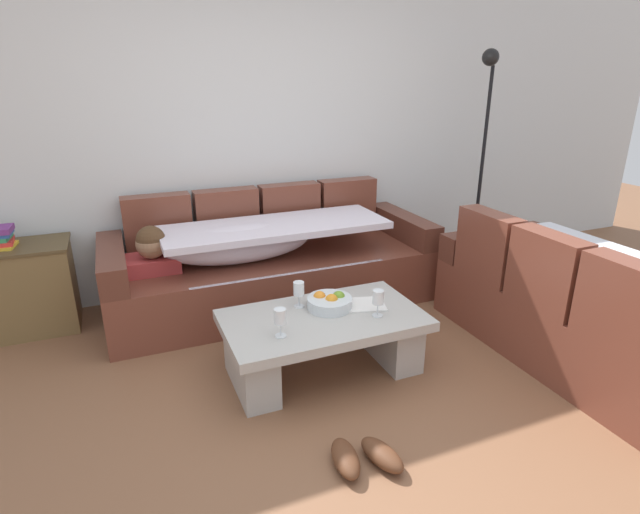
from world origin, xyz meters
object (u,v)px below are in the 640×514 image
Objects in this scene: open_magazine at (362,305)px; side_cabinet at (20,289)px; coffee_table at (323,337)px; wine_glass_far_back at (299,290)px; wine_glass_near_right at (378,298)px; couch_along_wall at (268,265)px; floor_lamp at (482,150)px; couch_near_window at (583,310)px; pair_of_shoes at (364,457)px; wine_glass_near_left at (280,317)px; fruit_bowl at (330,302)px.

side_cabinet is (-2.05, 1.27, -0.06)m from open_magazine.
coffee_table is 0.32m from wine_glass_far_back.
open_magazine is (-0.02, 0.16, -0.11)m from wine_glass_near_right.
open_magazine is 2.41m from side_cabinet.
coffee_table is (0.02, -1.09, -0.09)m from couch_along_wall.
floor_lamp is (2.11, 0.95, 0.62)m from wine_glass_far_back.
wine_glass_near_right is 0.59× the size of open_magazine.
wine_glass_near_right is at bearing -34.83° from side_cabinet.
couch_near_window reaches higher than pair_of_shoes.
side_cabinet is at bearing 145.17° from wine_glass_near_right.
side_cabinet is (-1.45, 1.45, -0.17)m from wine_glass_near_left.
floor_lamp is at bearing 48.27° from open_magazine.
wine_glass_near_right is 0.23× the size of side_cabinet.
wine_glass_far_back reaches higher than fruit_bowl.
couch_along_wall is 0.93m from wine_glass_far_back.
coffee_table is 4.29× the size of fruit_bowl.
wine_glass_near_right is (0.30, -0.12, 0.26)m from coffee_table.
coffee_table is at bearing 23.62° from wine_glass_near_left.
coffee_table is 1.67× the size of side_cabinet.
wine_glass_near_right is at bearing -67.34° from open_magazine.
couch_near_window is 1.82m from wine_glass_far_back.
open_magazine is at bearing 96.42° from wine_glass_near_right.
wine_glass_near_right is at bearing 57.67° from pair_of_shoes.
floor_lamp is 5.75× the size of pair_of_shoes.
couch_near_window is 1.35m from wine_glass_near_right.
couch_near_window is 5.59× the size of pair_of_shoes.
floor_lamp is (1.72, 1.25, 0.62)m from wine_glass_near_right.
couch_along_wall is 1.01m from fruit_bowl.
fruit_bowl reaches higher than pair_of_shoes.
pair_of_shoes is (-0.22, -0.90, -0.38)m from fruit_bowl.
side_cabinet is (-1.68, 1.14, -0.17)m from wine_glass_far_back.
wine_glass_near_left is (-1.91, 0.34, 0.16)m from couch_near_window.
wine_glass_near_left is at bearing -147.05° from open_magazine.
fruit_bowl is 0.31m from wine_glass_near_right.
wine_glass_far_back is at bearing 54.41° from wine_glass_near_left.
floor_lamp reaches higher than wine_glass_far_back.
pair_of_shoes is at bearing -92.69° from wine_glass_far_back.
side_cabinet reaches higher than fruit_bowl.
couch_along_wall reaches higher than wine_glass_near_right.
couch_along_wall is at bearing 76.33° from wine_glass_near_left.
coffee_table is 0.62× the size of floor_lamp.
wine_glass_far_back is (-0.39, 0.30, 0.00)m from wine_glass_near_right.
floor_lamp reaches higher than pair_of_shoes.
wine_glass_near_right is 0.93m from pair_of_shoes.
couch_along_wall is 9.01× the size of fruit_bowl.
wine_glass_near_left reaches higher than fruit_bowl.
pair_of_shoes is at bearing -52.58° from side_cabinet.
wine_glass_near_left is 1.00× the size of wine_glass_near_right.
open_magazine is at bearing -12.66° from fruit_bowl.
wine_glass_far_back is at bearing 68.86° from couch_near_window.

